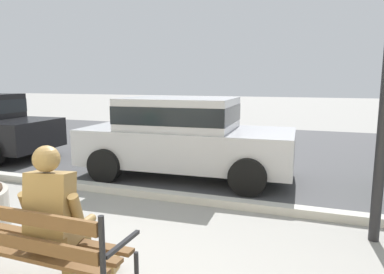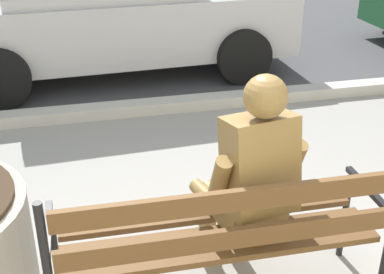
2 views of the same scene
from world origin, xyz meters
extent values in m
cube|color=#424244|center=(0.00, 7.50, 0.00)|extent=(60.00, 9.00, 0.01)
cube|color=#B2AFA8|center=(0.00, 2.90, 0.06)|extent=(60.00, 0.20, 0.12)
cube|color=brown|center=(0.14, 0.01, 0.45)|extent=(1.70, 0.14, 0.04)
cube|color=brown|center=(0.14, 0.19, 0.45)|extent=(1.70, 0.14, 0.04)
cube|color=brown|center=(0.14, 0.37, 0.45)|extent=(1.70, 0.14, 0.04)
cube|color=brown|center=(0.14, -0.08, 0.62)|extent=(1.70, 0.06, 0.11)
cube|color=brown|center=(0.14, -0.08, 0.84)|extent=(1.70, 0.06, 0.11)
cube|color=black|center=(1.02, 0.17, 0.62)|extent=(0.04, 0.48, 0.03)
cube|color=olive|center=(0.33, 0.24, 0.56)|extent=(0.40, 0.38, 0.16)
cube|color=olive|center=(0.35, 0.15, 0.88)|extent=(0.41, 0.35, 0.55)
sphere|color=olive|center=(0.35, 0.14, 1.26)|extent=(0.22, 0.22, 0.22)
cylinder|color=olive|center=(0.13, 0.12, 0.83)|extent=(0.12, 0.19, 0.29)
cylinder|color=olive|center=(0.09, 0.26, 0.66)|extent=(0.13, 0.28, 0.10)
cylinder|color=olive|center=(0.56, 0.21, 0.83)|extent=(0.12, 0.19, 0.29)
cylinder|color=olive|center=(0.55, 0.35, 0.66)|extent=(0.13, 0.28, 0.10)
cylinder|color=olive|center=(0.22, 0.36, 0.52)|extent=(0.20, 0.38, 0.14)
cylinder|color=olive|center=(0.18, 0.54, 0.25)|extent=(0.11, 0.11, 0.50)
cube|color=olive|center=(0.17, 0.60, 0.04)|extent=(0.15, 0.26, 0.07)
cylinder|color=olive|center=(0.39, 0.40, 0.52)|extent=(0.20, 0.38, 0.14)
cylinder|color=olive|center=(0.36, 0.58, 0.25)|extent=(0.11, 0.11, 0.50)
cube|color=olive|center=(0.35, 0.64, 0.04)|extent=(0.15, 0.26, 0.07)
cube|color=olive|center=(0.47, 0.70, 0.08)|extent=(0.31, 0.23, 0.16)
cylinder|color=black|center=(-4.37, 5.21, 0.32)|extent=(0.65, 0.25, 0.64)
cube|color=#B7B7BC|center=(0.00, 4.30, 0.61)|extent=(4.18, 1.89, 0.70)
cube|color=#B7B7BC|center=(-0.15, 4.29, 1.26)|extent=(2.20, 1.66, 0.60)
cube|color=black|center=(-0.15, 4.29, 1.26)|extent=(2.21, 1.68, 0.33)
cylinder|color=black|center=(1.29, 5.21, 0.32)|extent=(0.65, 0.25, 0.64)
cylinder|color=black|center=(1.37, 3.51, 0.32)|extent=(0.65, 0.25, 0.64)
cylinder|color=black|center=(-1.37, 5.08, 0.32)|extent=(0.65, 0.25, 0.64)
cylinder|color=black|center=(-1.29, 3.39, 0.32)|extent=(0.65, 0.25, 0.64)
camera|label=1|loc=(2.42, -2.10, 1.89)|focal=33.03mm
camera|label=2|loc=(-0.53, -2.10, 2.23)|focal=50.00mm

